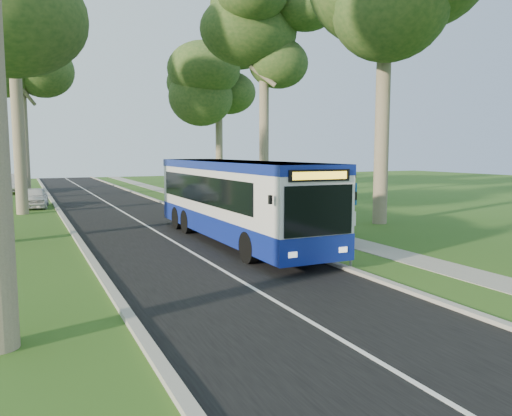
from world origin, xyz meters
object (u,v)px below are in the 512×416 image
at_px(litter_bin, 284,227).
at_px(car_white, 35,198).
at_px(bus, 236,200).
at_px(bus_shelter, 335,194).
at_px(bus_stop_sign, 352,215).
at_px(car_silver, 15,183).

relative_size(litter_bin, car_white, 0.26).
bearing_deg(bus, litter_bin, -7.99).
xyz_separation_m(bus, car_white, (-7.05, 17.08, -1.03)).
bearing_deg(bus_shelter, bus, 176.85).
bearing_deg(bus_stop_sign, car_white, 108.61).
height_order(bus_stop_sign, car_white, bus_stop_sign).
xyz_separation_m(bus, bus_stop_sign, (1.50, -5.74, -0.00)).
bearing_deg(car_silver, bus_shelter, -65.90).
bearing_deg(car_white, bus, -62.81).
xyz_separation_m(bus_stop_sign, car_white, (-8.55, 22.81, -1.03)).
distance_m(car_white, car_silver, 13.78).
height_order(bus, bus_shelter, bus).
height_order(bus, car_white, bus).
relative_size(bus_stop_sign, car_white, 0.70).
height_order(bus, car_silver, bus).
xyz_separation_m(bus, bus_shelter, (3.53, -1.79, 0.28)).
xyz_separation_m(bus_stop_sign, car_silver, (-9.81, 36.54, -0.85)).
height_order(bus_shelter, car_white, bus_shelter).
bearing_deg(litter_bin, car_silver, 108.43).
bearing_deg(car_white, litter_bin, -57.58).
distance_m(bus_shelter, car_silver, 34.69).
bearing_deg(car_silver, bus_stop_sign, -70.84).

